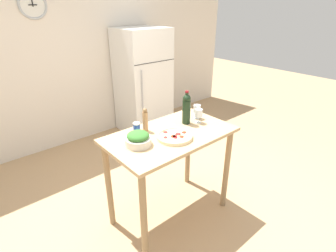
{
  "coord_description": "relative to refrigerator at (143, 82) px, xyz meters",
  "views": [
    {
      "loc": [
        -1.38,
        -1.56,
        1.99
      ],
      "look_at": [
        0.0,
        0.03,
        0.99
      ],
      "focal_mm": 28.0,
      "sensor_mm": 36.0,
      "label": 1
    }
  ],
  "objects": [
    {
      "name": "prep_counter",
      "position": [
        -1.03,
        -1.85,
        -0.06
      ],
      "size": [
        1.15,
        0.67,
        0.93
      ],
      "color": "tan",
      "rests_on": "ground_plane"
    },
    {
      "name": "ground_plane",
      "position": [
        -1.03,
        -1.85,
        -0.83
      ],
      "size": [
        14.0,
        14.0,
        0.0
      ],
      "primitive_type": "plane",
      "color": "tan"
    },
    {
      "name": "wine_glass_far",
      "position": [
        -0.6,
        -1.76,
        0.2
      ],
      "size": [
        0.07,
        0.07,
        0.14
      ],
      "color": "silver",
      "rests_on": "prep_counter"
    },
    {
      "name": "refrigerator",
      "position": [
        0.0,
        0.0,
        0.0
      ],
      "size": [
        0.75,
        0.68,
        1.66
      ],
      "color": "white",
      "rests_on": "ground_plane"
    },
    {
      "name": "salt_canister",
      "position": [
        -1.27,
        -1.67,
        0.16
      ],
      "size": [
        0.06,
        0.06,
        0.11
      ],
      "color": "#284CA3",
      "rests_on": "prep_counter"
    },
    {
      "name": "wine_glass_near",
      "position": [
        -0.67,
        -1.84,
        0.2
      ],
      "size": [
        0.07,
        0.07,
        0.14
      ],
      "color": "silver",
      "rests_on": "prep_counter"
    },
    {
      "name": "wall_back",
      "position": [
        -1.03,
        0.38,
        0.47
      ],
      "size": [
        6.4,
        0.09,
        2.6
      ],
      "color": "silver",
      "rests_on": "ground_plane"
    },
    {
      "name": "homemade_pizza",
      "position": [
        -1.06,
        -1.94,
        0.12
      ],
      "size": [
        0.31,
        0.31,
        0.03
      ],
      "color": "beige",
      "rests_on": "prep_counter"
    },
    {
      "name": "salad_bowl",
      "position": [
        -1.37,
        -1.84,
        0.16
      ],
      "size": [
        0.21,
        0.21,
        0.12
      ],
      "color": "silver",
      "rests_on": "prep_counter"
    },
    {
      "name": "wine_bottle",
      "position": [
        -0.77,
        -1.78,
        0.26
      ],
      "size": [
        0.08,
        0.08,
        0.32
      ],
      "color": "black",
      "rests_on": "prep_counter"
    },
    {
      "name": "pepper_mill",
      "position": [
        -1.17,
        -1.66,
        0.21
      ],
      "size": [
        0.05,
        0.05,
        0.22
      ],
      "color": "#AD7F51",
      "rests_on": "prep_counter"
    }
  ]
}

